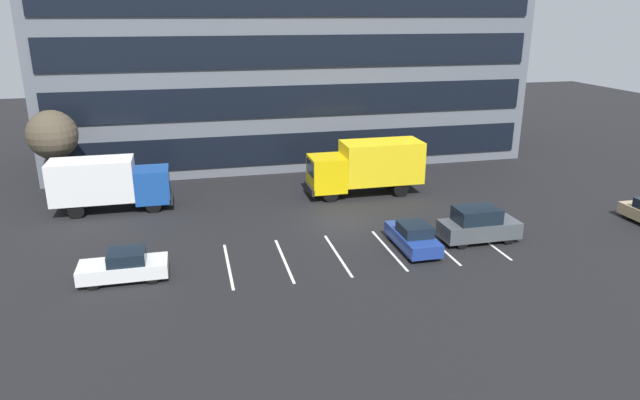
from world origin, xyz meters
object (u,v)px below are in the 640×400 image
at_px(sedan_navy, 413,237).
at_px(sedan_white, 124,266).
at_px(box_truck_yellow_all, 367,165).
at_px(bare_tree, 52,135).
at_px(box_truck_blue, 108,182).
at_px(suv_charcoal, 478,225).

bearing_deg(sedan_navy, sedan_white, -178.94).
distance_m(box_truck_yellow_all, bare_tree, 20.71).
bearing_deg(box_truck_blue, sedan_white, -80.87).
bearing_deg(box_truck_yellow_all, box_truck_blue, 178.46).
relative_size(box_truck_blue, sedan_navy, 1.77).
bearing_deg(box_truck_blue, suv_charcoal, -26.40).
distance_m(suv_charcoal, sedan_navy, 3.87).
relative_size(box_truck_yellow_all, sedan_white, 1.94).
relative_size(box_truck_yellow_all, bare_tree, 1.31).
distance_m(sedan_navy, bare_tree, 24.07).
height_order(box_truck_blue, bare_tree, bare_tree).
distance_m(sedan_white, bare_tree, 15.06).
distance_m(box_truck_blue, sedan_navy, 19.11).
bearing_deg(suv_charcoal, box_truck_yellow_all, 109.06).
relative_size(sedan_navy, bare_tree, 0.68).
bearing_deg(box_truck_yellow_all, bare_tree, 169.64).
distance_m(suv_charcoal, bare_tree, 27.19).
relative_size(box_truck_blue, suv_charcoal, 1.69).
xyz_separation_m(box_truck_blue, sedan_navy, (16.16, -10.13, -1.19)).
relative_size(suv_charcoal, sedan_navy, 1.05).
bearing_deg(sedan_white, box_truck_blue, 99.13).
bearing_deg(box_truck_blue, sedan_navy, -32.09).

